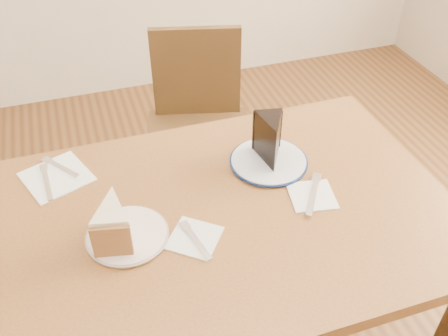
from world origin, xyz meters
TOP-DOWN VIEW (x-y plane):
  - table at (0.00, 0.00)m, footprint 1.20×0.80m
  - chair_far at (0.14, 0.75)m, footprint 0.52×0.52m
  - plate_cream at (-0.25, -0.01)m, footprint 0.19×0.19m
  - plate_navy at (0.19, 0.15)m, footprint 0.22×0.22m
  - carrot_cake at (-0.27, -0.00)m, footprint 0.11×0.14m
  - chocolate_cake at (0.19, 0.15)m, footprint 0.10×0.13m
  - napkin_cream at (-0.10, -0.07)m, footprint 0.16×0.16m
  - napkin_navy at (0.24, -0.02)m, footprint 0.14×0.14m
  - napkin_spare at (-0.40, 0.27)m, footprint 0.21×0.21m
  - fork_cream at (-0.09, -0.08)m, footprint 0.04×0.14m
  - knife_navy at (0.25, -0.02)m, footprint 0.11×0.15m
  - fork_spare at (-0.38, 0.31)m, footprint 0.10×0.12m
  - knife_spare at (-0.42, 0.25)m, footprint 0.03×0.16m

SIDE VIEW (x-z plane):
  - chair_far at x=0.14m, z-range 0.05..0.90m
  - table at x=0.00m, z-range 0.28..1.03m
  - napkin_cream at x=-0.10m, z-range 0.75..0.75m
  - napkin_navy at x=0.24m, z-range 0.75..0.75m
  - napkin_spare at x=-0.40m, z-range 0.75..0.75m
  - plate_cream at x=-0.25m, z-range 0.75..0.76m
  - plate_navy at x=0.19m, z-range 0.75..0.76m
  - fork_cream at x=-0.09m, z-range 0.75..0.76m
  - knife_navy at x=0.25m, z-range 0.75..0.76m
  - fork_spare at x=-0.38m, z-range 0.75..0.76m
  - knife_spare at x=-0.42m, z-range 0.75..0.76m
  - carrot_cake at x=-0.27m, z-range 0.76..0.85m
  - chocolate_cake at x=0.19m, z-range 0.76..0.88m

